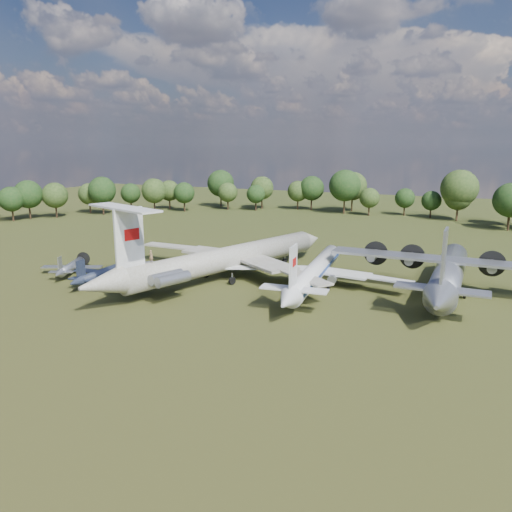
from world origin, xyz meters
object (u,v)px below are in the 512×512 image
at_px(small_prop_west, 105,275).
at_px(small_prop_northwest, 71,269).
at_px(tu104_jet, 315,275).
at_px(il62_airliner, 228,263).
at_px(person_on_il62, 151,256).
at_px(an12_transport, 448,278).

height_order(small_prop_west, small_prop_northwest, small_prop_west).
bearing_deg(small_prop_northwest, tu104_jet, -10.31).
distance_m(il62_airliner, tu104_jet, 14.76).
bearing_deg(small_prop_west, tu104_jet, 17.93).
bearing_deg(person_on_il62, small_prop_northwest, -16.19).
bearing_deg(il62_airliner, person_on_il62, -90.00).
xyz_separation_m(il62_airliner, small_prop_west, (-17.03, -10.30, -1.46)).
bearing_deg(person_on_il62, il62_airliner, -110.67).
xyz_separation_m(an12_transport, small_prop_northwest, (-59.76, -13.74, -1.58)).
distance_m(tu104_jet, person_on_il62, 25.23).
distance_m(small_prop_northwest, person_on_il62, 22.19).
bearing_deg(il62_airliner, an12_transport, 28.38).
height_order(an12_transport, small_prop_west, an12_transport).
distance_m(tu104_jet, small_prop_northwest, 41.66).
bearing_deg(an12_transport, small_prop_northwest, -166.17).
distance_m(il62_airliner, an12_transport, 34.30).
bearing_deg(tu104_jet, small_prop_west, -165.59).
distance_m(il62_airliner, small_prop_northwest, 27.28).
xyz_separation_m(il62_airliner, tu104_jet, (14.71, 0.91, -0.71)).
bearing_deg(small_prop_northwest, small_prop_west, -34.76).
xyz_separation_m(an12_transport, small_prop_west, (-50.93, -15.52, -1.38)).
distance_m(tu104_jet, small_prop_west, 33.68).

